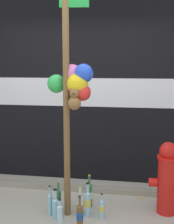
{
  "coord_description": "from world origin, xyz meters",
  "views": [
    {
      "loc": [
        0.78,
        -2.98,
        1.81
      ],
      "look_at": [
        0.23,
        0.38,
        1.27
      ],
      "focal_mm": 48.54,
      "sensor_mm": 36.0,
      "label": 1
    }
  ],
  "objects_px": {
    "bottle_3": "(50,204)",
    "bottle_2": "(60,213)",
    "bottle_8": "(67,201)",
    "bottle_9": "(89,194)",
    "bottle_6": "(88,202)",
    "memorial_post": "(72,70)",
    "bottle_5": "(102,208)",
    "fire_hydrant": "(168,178)",
    "bottle_7": "(55,206)",
    "bottle_1": "(59,199)",
    "bottle_4": "(80,205)",
    "bottle_0": "(80,215)"
  },
  "relations": [
    {
      "from": "bottle_0",
      "to": "bottle_8",
      "type": "xyz_separation_m",
      "value": [
        -0.22,
        0.34,
        -0.01
      ]
    },
    {
      "from": "bottle_8",
      "to": "bottle_9",
      "type": "xyz_separation_m",
      "value": [
        0.25,
        0.17,
        0.03
      ]
    },
    {
      "from": "memorial_post",
      "to": "bottle_0",
      "type": "height_order",
      "value": "memorial_post"
    },
    {
      "from": "bottle_0",
      "to": "bottle_6",
      "type": "distance_m",
      "value": 0.27
    },
    {
      "from": "bottle_1",
      "to": "fire_hydrant",
      "type": "bearing_deg",
      "value": 7.52
    },
    {
      "from": "memorial_post",
      "to": "bottle_8",
      "type": "height_order",
      "value": "memorial_post"
    },
    {
      "from": "bottle_8",
      "to": "bottle_9",
      "type": "relative_size",
      "value": 0.78
    },
    {
      "from": "fire_hydrant",
      "to": "bottle_1",
      "type": "distance_m",
      "value": 1.36
    },
    {
      "from": "fire_hydrant",
      "to": "bottle_2",
      "type": "height_order",
      "value": "fire_hydrant"
    },
    {
      "from": "fire_hydrant",
      "to": "bottle_8",
      "type": "xyz_separation_m",
      "value": [
        -1.21,
        -0.16,
        -0.32
      ]
    },
    {
      "from": "bottle_3",
      "to": "bottle_4",
      "type": "height_order",
      "value": "bottle_3"
    },
    {
      "from": "bottle_1",
      "to": "bottle_3",
      "type": "distance_m",
      "value": 0.14
    },
    {
      "from": "bottle_3",
      "to": "bottle_4",
      "type": "relative_size",
      "value": 1.0
    },
    {
      "from": "bottle_5",
      "to": "bottle_4",
      "type": "bearing_deg",
      "value": 178.06
    },
    {
      "from": "bottle_4",
      "to": "bottle_6",
      "type": "distance_m",
      "value": 0.09
    },
    {
      "from": "fire_hydrant",
      "to": "bottle_7",
      "type": "distance_m",
      "value": 1.39
    },
    {
      "from": "bottle_4",
      "to": "bottle_7",
      "type": "xyz_separation_m",
      "value": [
        -0.28,
        -0.08,
        -0.0
      ]
    },
    {
      "from": "bottle_1",
      "to": "bottle_9",
      "type": "height_order",
      "value": "bottle_9"
    },
    {
      "from": "bottle_2",
      "to": "bottle_4",
      "type": "bearing_deg",
      "value": 45.14
    },
    {
      "from": "fire_hydrant",
      "to": "memorial_post",
      "type": "bearing_deg",
      "value": -169.85
    },
    {
      "from": "bottle_3",
      "to": "bottle_6",
      "type": "distance_m",
      "value": 0.46
    },
    {
      "from": "bottle_8",
      "to": "bottle_9",
      "type": "height_order",
      "value": "bottle_9"
    },
    {
      "from": "bottle_5",
      "to": "memorial_post",
      "type": "bearing_deg",
      "value": 170.25
    },
    {
      "from": "bottle_6",
      "to": "bottle_9",
      "type": "relative_size",
      "value": 1.0
    },
    {
      "from": "memorial_post",
      "to": "bottle_5",
      "type": "xyz_separation_m",
      "value": [
        0.36,
        -0.06,
        -1.61
      ]
    },
    {
      "from": "bottle_2",
      "to": "bottle_6",
      "type": "bearing_deg",
      "value": 37.42
    },
    {
      "from": "memorial_post",
      "to": "bottle_7",
      "type": "height_order",
      "value": "memorial_post"
    },
    {
      "from": "fire_hydrant",
      "to": "bottle_5",
      "type": "bearing_deg",
      "value": -160.95
    },
    {
      "from": "bottle_2",
      "to": "bottle_4",
      "type": "xyz_separation_m",
      "value": [
        0.2,
        0.2,
        0.03
      ]
    },
    {
      "from": "memorial_post",
      "to": "fire_hydrant",
      "type": "bearing_deg",
      "value": 10.15
    },
    {
      "from": "memorial_post",
      "to": "bottle_0",
      "type": "bearing_deg",
      "value": -64.02
    },
    {
      "from": "bottle_3",
      "to": "bottle_9",
      "type": "distance_m",
      "value": 0.53
    },
    {
      "from": "memorial_post",
      "to": "bottle_8",
      "type": "distance_m",
      "value": 1.61
    },
    {
      "from": "bottle_5",
      "to": "bottle_9",
      "type": "xyz_separation_m",
      "value": [
        -0.19,
        0.28,
        0.04
      ]
    },
    {
      "from": "bottle_2",
      "to": "bottle_9",
      "type": "height_order",
      "value": "bottle_9"
    },
    {
      "from": "bottle_6",
      "to": "bottle_8",
      "type": "height_order",
      "value": "bottle_6"
    },
    {
      "from": "bottle_2",
      "to": "fire_hydrant",
      "type": "bearing_deg",
      "value": 20.4
    },
    {
      "from": "bottle_0",
      "to": "bottle_2",
      "type": "xyz_separation_m",
      "value": [
        -0.24,
        0.04,
        -0.02
      ]
    },
    {
      "from": "bottle_1",
      "to": "bottle_8",
      "type": "distance_m",
      "value": 0.11
    },
    {
      "from": "bottle_5",
      "to": "bottle_7",
      "type": "relative_size",
      "value": 0.86
    },
    {
      "from": "bottle_1",
      "to": "bottle_2",
      "type": "distance_m",
      "value": 0.3
    },
    {
      "from": "memorial_post",
      "to": "bottle_5",
      "type": "distance_m",
      "value": 1.65
    },
    {
      "from": "bottle_2",
      "to": "bottle_8",
      "type": "relative_size",
      "value": 0.89
    },
    {
      "from": "bottle_4",
      "to": "bottle_9",
      "type": "distance_m",
      "value": 0.28
    },
    {
      "from": "memorial_post",
      "to": "bottle_9",
      "type": "xyz_separation_m",
      "value": [
        0.17,
        0.22,
        -1.58
      ]
    },
    {
      "from": "bottle_4",
      "to": "memorial_post",
      "type": "bearing_deg",
      "value": 152.52
    },
    {
      "from": "bottle_1",
      "to": "bottle_3",
      "type": "xyz_separation_m",
      "value": [
        -0.08,
        -0.11,
        -0.01
      ]
    },
    {
      "from": "bottle_6",
      "to": "bottle_1",
      "type": "bearing_deg",
      "value": 170.4
    },
    {
      "from": "bottle_3",
      "to": "bottle_2",
      "type": "bearing_deg",
      "value": -45.99
    },
    {
      "from": "bottle_2",
      "to": "bottle_7",
      "type": "bearing_deg",
      "value": 124.44
    }
  ]
}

